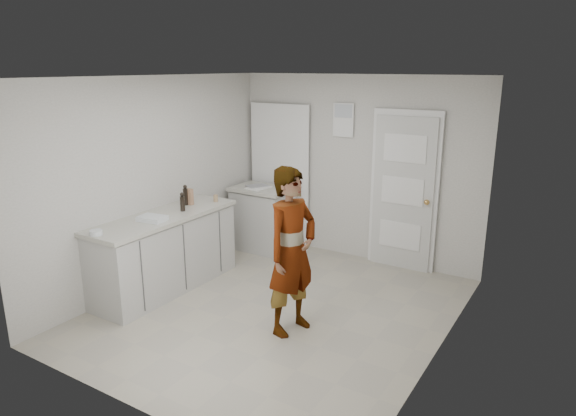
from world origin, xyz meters
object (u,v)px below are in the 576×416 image
Objects in this scene: spice_jar at (216,198)px; egg_bowl at (96,233)px; oil_cruet_a at (182,202)px; person at (292,251)px; baking_dish at (152,219)px; oil_cruet_b at (185,195)px; cake_mix_box at (188,197)px.

egg_bowl is at bearing -96.31° from spice_jar.
oil_cruet_a is (-0.05, -0.55, 0.07)m from spice_jar.
egg_bowl is at bearing 126.11° from person.
oil_cruet_a is 0.49m from baking_dish.
person reaches higher than oil_cruet_b.
egg_bowl is (-0.13, -1.14, -0.08)m from oil_cruet_a.
spice_jar is at bearing 84.55° from oil_cruet_a.
oil_cruet_a is at bearing -95.45° from spice_jar.
oil_cruet_b reaches higher than egg_bowl.
oil_cruet_b is (-0.21, -0.33, 0.08)m from spice_jar.
oil_cruet_b is (-0.01, -0.04, 0.02)m from cake_mix_box.
oil_cruet_b reaches higher than baking_dish.
baking_dish is at bearing 79.71° from egg_bowl.
cake_mix_box is at bearing 84.89° from person.
baking_dish is 0.67m from egg_bowl.
cake_mix_box is at bearing 119.05° from oil_cruet_a.
person is at bearing -20.16° from cake_mix_box.
baking_dish is (-0.07, -1.03, -0.02)m from spice_jar.
cake_mix_box is 1.41m from egg_bowl.
spice_jar is 1.03m from baking_dish.
spice_jar is at bearing 74.68° from person.
person is 1.96m from oil_cruet_b.
person reaches higher than egg_bowl.
egg_bowl is (-0.12, -0.66, 0.00)m from baking_dish.
oil_cruet_b is 1.99× the size of egg_bowl.
person is 1.88m from spice_jar.
spice_jar is (-1.67, 0.87, 0.12)m from person.
spice_jar is 0.56m from oil_cruet_a.
cake_mix_box is 0.05m from oil_cruet_b.
spice_jar is 0.38× the size of oil_cruet_a.
person is 19.57× the size of spice_jar.
oil_cruet_a is at bearing 91.74° from person.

